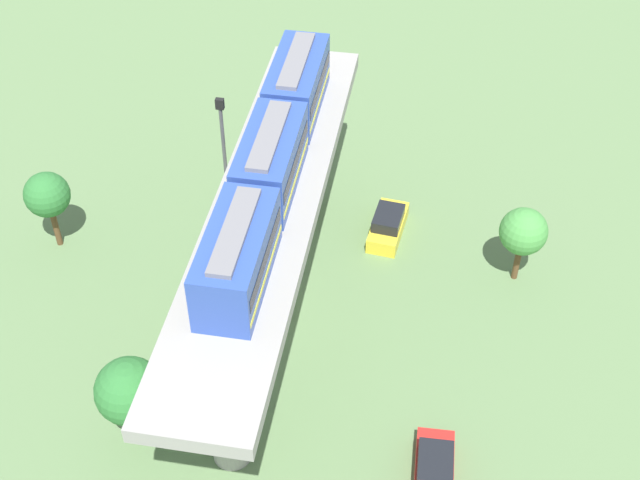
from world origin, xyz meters
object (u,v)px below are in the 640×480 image
object	(u,v)px
parked_car_yellow	(388,225)
parked_car_red	(434,470)
tree_near_viaduct	(47,195)
train	(270,161)
signal_post	(226,174)
tree_mid_lot	(523,232)
tree_far_corner	(129,391)

from	to	relation	value
parked_car_yellow	parked_car_red	bearing A→B (deg)	109.68
parked_car_red	tree_near_viaduct	distance (m)	27.04
train	signal_post	distance (m)	6.21
train	tree_near_viaduct	size ratio (longest dim) A/B	3.90
parked_car_yellow	tree_mid_lot	bearing A→B (deg)	168.12
parked_car_red	tree_mid_lot	size ratio (longest dim) A/B	0.85
tree_near_viaduct	tree_mid_lot	size ratio (longest dim) A/B	1.05
tree_near_viaduct	signal_post	distance (m)	10.92
parked_car_red	tree_near_viaduct	xyz separation A→B (m)	(23.76, -12.53, 3.11)
tree_mid_lot	signal_post	xyz separation A→B (m)	(16.76, 0.79, 2.47)
tree_mid_lot	tree_far_corner	xyz separation A→B (m)	(18.16, 14.41, 0.05)
parked_car_yellow	signal_post	xyz separation A→B (m)	(8.98, 3.28, 5.33)
tree_far_corner	tree_near_viaduct	bearing A→B (deg)	-53.75
parked_car_red	signal_post	distance (m)	19.58
tree_near_viaduct	tree_mid_lot	world-z (taller)	tree_near_viaduct
train	parked_car_red	size ratio (longest dim) A/B	4.80
parked_car_red	signal_post	bearing A→B (deg)	-48.24
tree_near_viaduct	tree_mid_lot	distance (m)	27.46
tree_mid_lot	signal_post	distance (m)	16.96
tree_near_viaduct	parked_car_red	bearing A→B (deg)	152.20
parked_car_yellow	signal_post	distance (m)	10.95
tree_near_viaduct	signal_post	world-z (taller)	signal_post
train	tree_near_viaduct	bearing A→B (deg)	-9.61
parked_car_red	signal_post	size ratio (longest dim) A/B	0.39
train	parked_car_red	distance (m)	16.82
train	tree_far_corner	xyz separation A→B (m)	(4.80, 10.23, -6.37)
tree_far_corner	train	bearing A→B (deg)	-115.14
tree_mid_lot	signal_post	world-z (taller)	signal_post
tree_near_viaduct	signal_post	xyz separation A→B (m)	(-10.65, -1.00, 2.21)
tree_near_viaduct	tree_far_corner	distance (m)	15.64
train	parked_car_red	world-z (taller)	train
parked_car_yellow	signal_post	size ratio (longest dim) A/B	0.39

